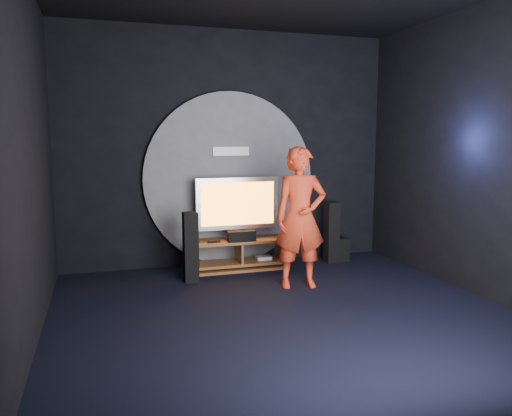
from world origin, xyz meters
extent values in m
plane|color=black|center=(0.00, 0.00, 0.00)|extent=(5.00, 5.00, 0.00)
cube|color=black|center=(0.00, 2.50, 1.75)|extent=(5.00, 0.04, 3.50)
cube|color=black|center=(0.00, -2.50, 1.75)|extent=(5.00, 0.04, 3.50)
cube|color=black|center=(-2.50, 0.00, 1.75)|extent=(0.04, 5.00, 3.50)
cube|color=black|center=(2.50, 0.00, 1.75)|extent=(0.04, 5.00, 3.50)
cylinder|color=#515156|center=(0.00, 2.44, 1.30)|extent=(2.60, 0.08, 2.60)
cube|color=white|center=(0.00, 2.39, 1.72)|extent=(0.55, 0.03, 0.13)
cube|color=brown|center=(0.02, 2.05, 0.43)|extent=(1.35, 0.45, 0.04)
cube|color=brown|center=(0.02, 2.05, 0.10)|extent=(1.31, 0.42, 0.04)
cube|color=brown|center=(-0.63, 2.05, 0.23)|extent=(0.04, 0.45, 0.45)
cube|color=brown|center=(0.68, 2.05, 0.23)|extent=(0.04, 0.45, 0.45)
cube|color=brown|center=(0.02, 2.05, 0.27)|extent=(0.03, 0.40, 0.29)
cube|color=brown|center=(0.02, 2.05, 0.02)|extent=(1.35, 0.45, 0.04)
cube|color=white|center=(0.40, 2.05, 0.14)|extent=(0.22, 0.16, 0.05)
cube|color=#B6B6BE|center=(0.02, 2.12, 0.47)|extent=(0.36, 0.22, 0.04)
cylinder|color=#B6B6BE|center=(0.02, 2.12, 0.54)|extent=(0.07, 0.07, 0.10)
cube|color=#B6B6BE|center=(0.02, 2.12, 0.97)|extent=(1.23, 0.06, 0.76)
cube|color=orange|center=(0.02, 2.09, 0.97)|extent=(1.09, 0.01, 0.62)
cube|color=black|center=(0.02, 1.90, 0.53)|extent=(0.40, 0.15, 0.15)
cube|color=black|center=(-0.38, 1.93, 0.46)|extent=(0.18, 0.05, 0.02)
cube|color=black|center=(-0.76, 1.65, 0.47)|extent=(0.19, 0.21, 0.94)
cube|color=black|center=(1.51, 2.04, 0.47)|extent=(0.19, 0.21, 0.94)
cube|color=black|center=(1.62, 2.13, 0.18)|extent=(0.33, 0.33, 0.36)
imported|color=red|center=(0.55, 1.00, 0.91)|extent=(0.72, 0.53, 1.82)
camera|label=1|loc=(-1.86, -4.85, 1.93)|focal=35.00mm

